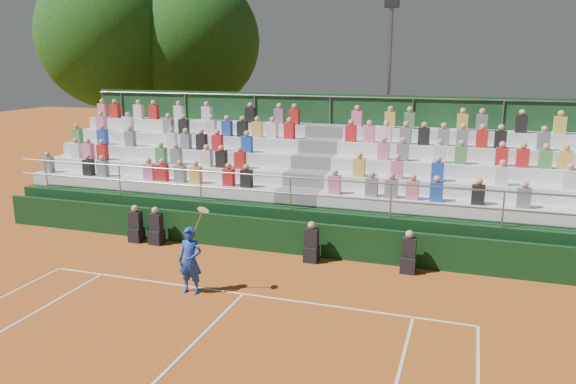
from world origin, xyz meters
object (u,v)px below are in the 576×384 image
(tennis_player, at_px, (190,260))
(tree_east, at_px, (193,42))
(tree_west, at_px, (111,36))
(floodlight_mast, at_px, (389,81))

(tennis_player, height_order, tree_east, tree_east)
(tree_east, bearing_deg, tree_west, -151.81)
(tennis_player, relative_size, tree_west, 0.21)
(tennis_player, bearing_deg, tree_east, 116.75)
(tennis_player, distance_m, floodlight_mast, 14.01)
(tree_west, bearing_deg, tennis_player, -49.72)
(tennis_player, xyz_separation_m, tree_east, (-7.56, 14.99, 5.67))
(tennis_player, relative_size, tree_east, 0.22)
(tree_west, relative_size, floodlight_mast, 1.28)
(tennis_player, bearing_deg, tree_west, 130.28)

